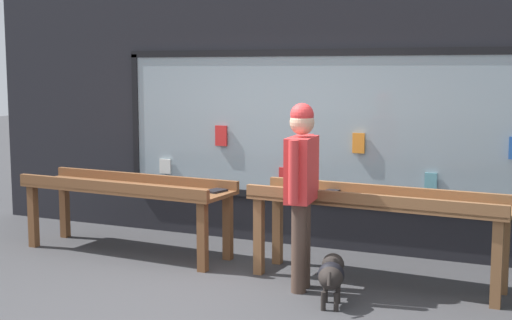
{
  "coord_description": "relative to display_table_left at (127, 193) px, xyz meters",
  "views": [
    {
      "loc": [
        3.1,
        -5.39,
        2.06
      ],
      "look_at": [
        0.25,
        0.99,
        1.17
      ],
      "focal_mm": 50.0,
      "sensor_mm": 36.0,
      "label": 1
    }
  ],
  "objects": [
    {
      "name": "display_table_right",
      "position": [
        2.85,
        0.0,
        0.05
      ],
      "size": [
        2.52,
        0.72,
        0.92
      ],
      "color": "brown",
      "rests_on": "ground_plane"
    },
    {
      "name": "shopfront_facade",
      "position": [
        1.5,
        1.2,
        0.9
      ],
      "size": [
        8.26,
        0.29,
        3.21
      ],
      "color": "black",
      "rests_on": "ground_plane"
    },
    {
      "name": "person_browsing",
      "position": [
        2.26,
        -0.48,
        0.35
      ],
      "size": [
        0.27,
        0.68,
        1.76
      ],
      "rotation": [
        0.0,
        0.0,
        1.68
      ],
      "color": "#4C382D",
      "rests_on": "ground_plane"
    },
    {
      "name": "ground_plane",
      "position": [
        1.43,
        -1.19,
        -0.69
      ],
      "size": [
        40.0,
        40.0,
        0.0
      ],
      "primitive_type": "plane",
      "color": "#38383A"
    },
    {
      "name": "display_table_left",
      "position": [
        0.0,
        0.0,
        0.0
      ],
      "size": [
        2.53,
        0.81,
        0.86
      ],
      "color": "brown",
      "rests_on": "ground_plane"
    },
    {
      "name": "small_dog",
      "position": [
        2.66,
        -0.78,
        -0.41
      ],
      "size": [
        0.3,
        0.57,
        0.42
      ],
      "rotation": [
        0.0,
        0.0,
        1.81
      ],
      "color": "black",
      "rests_on": "ground_plane"
    }
  ]
}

